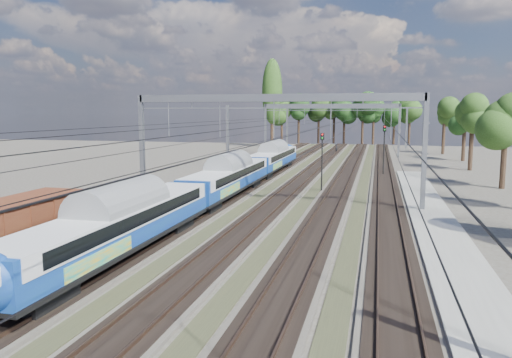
% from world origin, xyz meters
% --- Properties ---
extents(track_bed, '(21.00, 130.00, 0.34)m').
position_xyz_m(track_bed, '(-0.00, 45.00, 0.10)').
color(track_bed, '#47423A').
rests_on(track_bed, ground).
extents(platform, '(3.00, 70.00, 0.30)m').
position_xyz_m(platform, '(12.00, 20.00, 0.15)').
color(platform, gray).
rests_on(platform, ground).
extents(catenary, '(25.65, 130.00, 9.00)m').
position_xyz_m(catenary, '(0.33, 52.69, 6.40)').
color(catenary, gray).
rests_on(catenary, ground).
extents(tree_belt, '(39.99, 99.82, 11.76)m').
position_xyz_m(tree_belt, '(6.78, 91.87, 8.34)').
color(tree_belt, black).
rests_on(tree_belt, ground).
extents(poplar, '(4.40, 4.40, 19.04)m').
position_xyz_m(poplar, '(-14.50, 98.00, 11.89)').
color(poplar, black).
rests_on(poplar, ground).
extents(emu_train, '(2.71, 57.43, 3.96)m').
position_xyz_m(emu_train, '(-4.50, 32.18, 2.33)').
color(emu_train, black).
rests_on(emu_train, ground).
extents(worker, '(0.54, 0.67, 1.58)m').
position_xyz_m(worker, '(0.49, 86.03, 0.79)').
color(worker, black).
rests_on(worker, ground).
extents(signal_near, '(0.40, 0.37, 5.60)m').
position_xyz_m(signal_near, '(2.90, 38.94, 3.54)').
color(signal_near, black).
rests_on(signal_near, ground).
extents(signal_far, '(0.41, 0.37, 6.03)m').
position_xyz_m(signal_far, '(8.82, 52.40, 3.82)').
color(signal_far, black).
rests_on(signal_far, ground).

